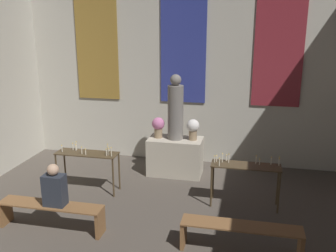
% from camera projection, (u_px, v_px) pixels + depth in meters
% --- Properties ---
extents(wall_back, '(8.14, 0.16, 4.83)m').
position_uv_depth(wall_back, '(184.00, 66.00, 9.16)').
color(wall_back, beige).
rests_on(wall_back, ground_plane).
extents(altar, '(1.25, 0.68, 0.87)m').
position_uv_depth(altar, '(175.00, 156.00, 8.75)').
color(altar, '#BCB29E').
rests_on(altar, ground_plane).
extents(statue, '(0.36, 0.36, 1.49)m').
position_uv_depth(statue, '(176.00, 110.00, 8.45)').
color(statue, slate).
rests_on(statue, altar).
extents(flower_vase_left, '(0.29, 0.29, 0.48)m').
position_uv_depth(flower_vase_left, '(158.00, 126.00, 8.65)').
color(flower_vase_left, '#937A5B').
rests_on(flower_vase_left, altar).
extents(flower_vase_right, '(0.29, 0.29, 0.48)m').
position_uv_depth(flower_vase_right, '(193.00, 128.00, 8.48)').
color(flower_vase_right, '#937A5B').
rests_on(flower_vase_right, altar).
extents(candle_rack_left, '(1.31, 0.42, 1.04)m').
position_uv_depth(candle_rack_left, '(87.00, 158.00, 7.80)').
color(candle_rack_left, '#473823').
rests_on(candle_rack_left, ground_plane).
extents(candle_rack_right, '(1.31, 0.42, 1.03)m').
position_uv_depth(candle_rack_right, '(245.00, 171.00, 7.14)').
color(candle_rack_right, '#473823').
rests_on(candle_rack_right, ground_plane).
extents(pew_back_left, '(1.84, 0.36, 0.47)m').
position_uv_depth(pew_back_left, '(51.00, 211.00, 6.40)').
color(pew_back_left, brown).
rests_on(pew_back_left, ground_plane).
extents(pew_back_right, '(1.84, 0.36, 0.47)m').
position_uv_depth(pew_back_right, '(241.00, 233.00, 5.74)').
color(pew_back_right, brown).
rests_on(pew_back_right, ground_plane).
extents(person_seated, '(0.36, 0.24, 0.74)m').
position_uv_depth(person_seated, '(54.00, 187.00, 6.26)').
color(person_seated, '#282D38').
rests_on(person_seated, pew_back_left).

